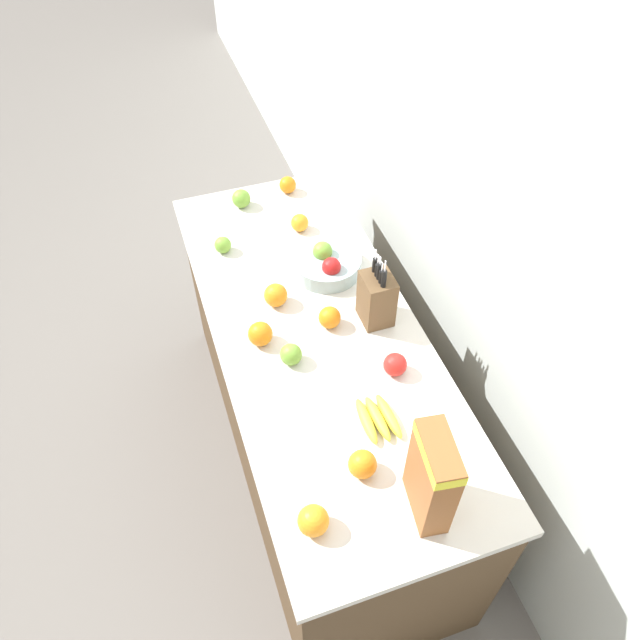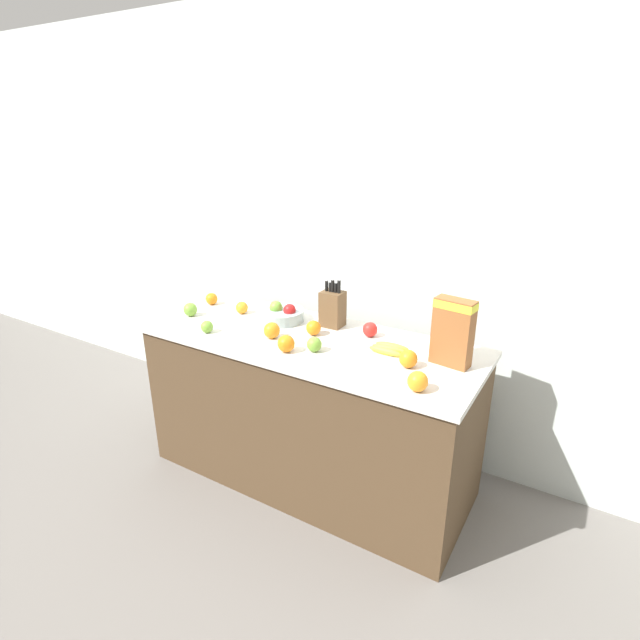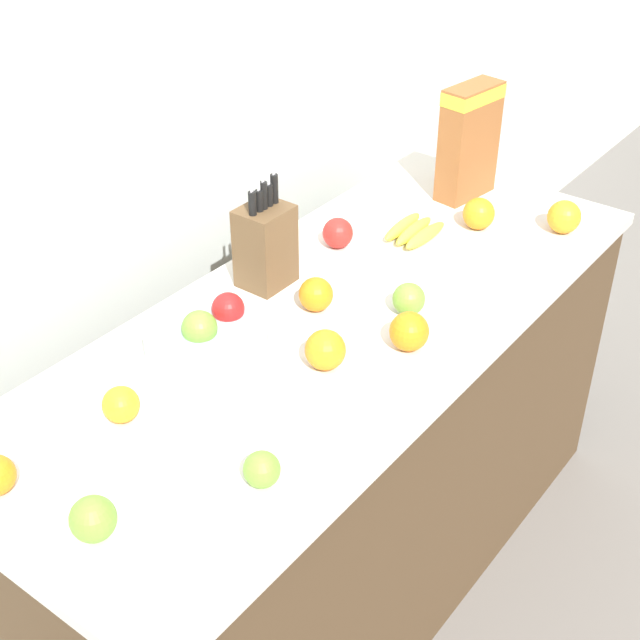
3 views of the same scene
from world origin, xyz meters
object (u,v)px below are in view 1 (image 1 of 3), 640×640
orange_mid_right (313,521)px  orange_front_center (362,464)px  apple_rightmost (241,199)px  fruit_bowl (327,263)px  orange_by_cereal (260,334)px  knife_block (377,298)px  orange_front_left (276,295)px  orange_front_right (288,185)px  orange_near_bowl (300,223)px  apple_near_bananas (223,245)px  banana_bunch (378,418)px  apple_rear (395,365)px  orange_back_center (330,317)px  cereal_box (433,475)px  apple_by_knife_block (291,354)px

orange_mid_right → orange_front_center: orange_mid_right is taller
apple_rightmost → orange_front_center: size_ratio=0.93×
fruit_bowl → apple_rightmost: size_ratio=3.36×
orange_by_cereal → orange_mid_right: 0.69m
orange_mid_right → knife_block: bearing=145.8°
apple_rightmost → orange_front_left: 0.60m
orange_front_right → apple_rightmost: bearing=-81.2°
orange_mid_right → orange_near_bowl: (-1.22, 0.35, -0.01)m
apple_rightmost → orange_front_center: orange_front_center is taller
apple_near_bananas → orange_by_cereal: orange_by_cereal is taller
knife_block → fruit_bowl: knife_block is taller
banana_bunch → orange_front_right: orange_front_right is taller
apple_rear → orange_front_left: 0.51m
apple_rightmost → orange_back_center: bearing=9.5°
apple_rightmost → orange_by_cereal: 0.77m
cereal_box → orange_by_cereal: size_ratio=3.71×
orange_front_left → orange_back_center: orange_front_left is taller
apple_rightmost → apple_by_knife_block: (0.88, -0.05, -0.00)m
knife_block → apple_rightmost: knife_block is taller
apple_near_bananas → orange_mid_right: orange_mid_right is taller
knife_block → orange_back_center: 0.18m
apple_rear → apple_near_bananas: apple_rear is taller
orange_back_center → orange_front_center: orange_front_center is taller
cereal_box → fruit_bowl: 1.00m
orange_back_center → orange_mid_right: (0.69, -0.29, 0.00)m
orange_mid_right → orange_near_bowl: bearing=164.1°
fruit_bowl → orange_back_center: (0.27, -0.08, 0.00)m
apple_by_knife_block → apple_near_bananas: size_ratio=1.12×
apple_rear → orange_by_cereal: (-0.27, -0.38, 0.00)m
orange_mid_right → orange_by_cereal: bearing=176.8°
banana_bunch → apple_rightmost: apple_rightmost is taller
apple_rightmost → apple_near_bananas: bearing=-28.3°
fruit_bowl → orange_front_center: (0.84, -0.18, 0.00)m
orange_front_right → orange_mid_right: 1.53m
apple_rear → orange_back_center: (-0.27, -0.13, 0.00)m
apple_rear → orange_near_bowl: 0.80m
apple_rear → orange_near_bowl: bearing=-174.7°
apple_by_knife_block → orange_back_center: size_ratio=0.94×
knife_block → banana_bunch: bearing=-21.2°
orange_mid_right → orange_front_center: 0.22m
orange_by_cereal → apple_rear: bearing=55.1°
fruit_bowl → orange_back_center: fruit_bowl is taller
cereal_box → apple_near_bananas: size_ratio=4.76×
fruit_bowl → orange_front_center: fruit_bowl is taller
apple_rear → orange_by_cereal: size_ratio=0.92×
cereal_box → orange_front_left: (-0.89, -0.18, -0.13)m
knife_block → orange_near_bowl: 0.57m
orange_front_left → orange_back_center: 0.22m
cereal_box → orange_front_center: (-0.15, -0.13, -0.13)m
apple_near_bananas → orange_front_right: (-0.29, 0.35, 0.00)m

